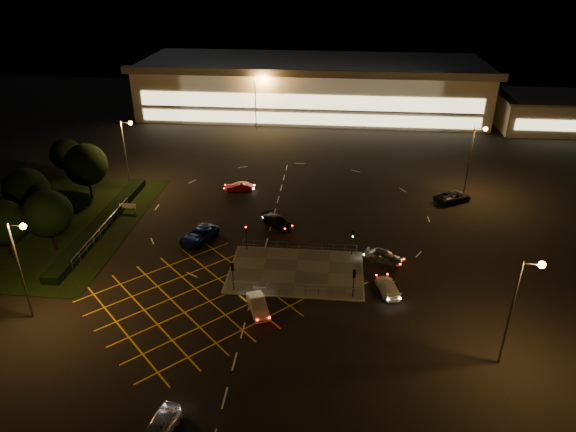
# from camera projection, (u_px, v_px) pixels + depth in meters

# --- Properties ---
(ground) EXTENTS (180.00, 180.00, 0.00)m
(ground) POSITION_uv_depth(u_px,v_px,m) (280.00, 261.00, 57.00)
(ground) COLOR black
(ground) RESTS_ON ground
(pedestrian_island) EXTENTS (14.00, 9.00, 0.12)m
(pedestrian_island) POSITION_uv_depth(u_px,v_px,m) (296.00, 272.00, 55.03)
(pedestrian_island) COLOR #4C4944
(pedestrian_island) RESTS_ON ground
(grass_verge) EXTENTS (18.00, 30.00, 0.08)m
(grass_verge) POSITION_uv_depth(u_px,v_px,m) (65.00, 224.00, 64.72)
(grass_verge) COLOR black
(grass_verge) RESTS_ON ground
(hedge) EXTENTS (2.00, 26.00, 1.00)m
(hedge) POSITION_uv_depth(u_px,v_px,m) (102.00, 223.00, 64.08)
(hedge) COLOR black
(hedge) RESTS_ON ground
(supermarket) EXTENTS (72.00, 26.50, 10.50)m
(supermarket) POSITION_uv_depth(u_px,v_px,m) (312.00, 86.00, 109.48)
(supermarket) COLOR beige
(supermarket) RESTS_ON ground
(retail_unit_a) EXTENTS (18.80, 14.80, 6.35)m
(retail_unit_a) POSITION_uv_depth(u_px,v_px,m) (546.00, 112.00, 99.38)
(retail_unit_a) COLOR beige
(retail_unit_a) RESTS_ON ground
(streetlight_sw) EXTENTS (1.78, 0.56, 10.03)m
(streetlight_sw) POSITION_uv_depth(u_px,v_px,m) (21.00, 258.00, 45.24)
(streetlight_sw) COLOR slate
(streetlight_sw) RESTS_ON ground
(streetlight_se) EXTENTS (1.78, 0.56, 10.03)m
(streetlight_se) POSITION_uv_depth(u_px,v_px,m) (520.00, 299.00, 39.84)
(streetlight_se) COLOR slate
(streetlight_se) RESTS_ON ground
(streetlight_nw) EXTENTS (1.78, 0.56, 10.03)m
(streetlight_nw) POSITION_uv_depth(u_px,v_px,m) (127.00, 145.00, 72.00)
(streetlight_nw) COLOR slate
(streetlight_nw) RESTS_ON ground
(streetlight_ne) EXTENTS (1.78, 0.56, 10.03)m
(streetlight_ne) POSITION_uv_depth(u_px,v_px,m) (474.00, 151.00, 69.62)
(streetlight_ne) COLOR slate
(streetlight_ne) RESTS_ON ground
(streetlight_far_left) EXTENTS (1.78, 0.56, 10.03)m
(streetlight_far_left) POSITION_uv_depth(u_px,v_px,m) (258.00, 95.00, 97.38)
(streetlight_far_left) COLOR slate
(streetlight_far_left) RESTS_ON ground
(streetlight_far_right) EXTENTS (1.78, 0.56, 10.03)m
(streetlight_far_right) POSITION_uv_depth(u_px,v_px,m) (471.00, 98.00, 95.69)
(streetlight_far_right) COLOR slate
(streetlight_far_right) RESTS_ON ground
(signal_sw) EXTENTS (0.28, 0.30, 3.15)m
(signal_sw) POSITION_uv_depth(u_px,v_px,m) (233.00, 271.00, 50.96)
(signal_sw) COLOR black
(signal_sw) RESTS_ON pedestrian_island
(signal_se) EXTENTS (0.28, 0.30, 3.15)m
(signal_se) POSITION_uv_depth(u_px,v_px,m) (354.00, 278.00, 49.92)
(signal_se) COLOR black
(signal_se) RESTS_ON pedestrian_island
(signal_nw) EXTENTS (0.28, 0.30, 3.15)m
(signal_nw) POSITION_uv_depth(u_px,v_px,m) (246.00, 232.00, 58.03)
(signal_nw) COLOR black
(signal_nw) RESTS_ON pedestrian_island
(signal_ne) EXTENTS (0.28, 0.30, 3.15)m
(signal_ne) POSITION_uv_depth(u_px,v_px,m) (353.00, 237.00, 57.00)
(signal_ne) COLOR black
(signal_ne) RESTS_ON pedestrian_island
(tree_a) EXTENTS (5.04, 5.04, 6.86)m
(tree_a) POSITION_uv_depth(u_px,v_px,m) (4.00, 223.00, 55.85)
(tree_a) COLOR black
(tree_a) RESTS_ON ground
(tree_b) EXTENTS (5.40, 5.40, 7.35)m
(tree_b) POSITION_uv_depth(u_px,v_px,m) (26.00, 190.00, 62.97)
(tree_b) COLOR black
(tree_b) RESTS_ON ground
(tree_c) EXTENTS (5.76, 5.76, 7.84)m
(tree_c) POSITION_uv_depth(u_px,v_px,m) (86.00, 165.00, 69.57)
(tree_c) COLOR black
(tree_c) RESTS_ON ground
(tree_d) EXTENTS (4.68, 4.68, 6.37)m
(tree_d) POSITION_uv_depth(u_px,v_px,m) (66.00, 154.00, 75.83)
(tree_d) COLOR black
(tree_d) RESTS_ON ground
(tree_e) EXTENTS (5.40, 5.40, 7.35)m
(tree_e) POSITION_uv_depth(u_px,v_px,m) (48.00, 214.00, 57.14)
(tree_e) COLOR black
(tree_e) RESTS_ON ground
(car_near_silver) EXTENTS (2.40, 4.62, 1.50)m
(car_near_silver) POSITION_uv_depth(u_px,v_px,m) (159.00, 428.00, 35.99)
(car_near_silver) COLOR #ADB0B5
(car_near_silver) RESTS_ON ground
(car_queue_white) EXTENTS (2.89, 4.40, 1.37)m
(car_queue_white) POSITION_uv_depth(u_px,v_px,m) (258.00, 306.00, 48.69)
(car_queue_white) COLOR silver
(car_queue_white) RESTS_ON ground
(car_left_blue) EXTENTS (4.40, 6.05, 1.53)m
(car_left_blue) POSITION_uv_depth(u_px,v_px,m) (199.00, 235.00, 60.74)
(car_left_blue) COLOR #0D1D4E
(car_left_blue) RESTS_ON ground
(car_far_dkgrey) EXTENTS (4.57, 4.41, 1.31)m
(car_far_dkgrey) POSITION_uv_depth(u_px,v_px,m) (277.00, 222.00, 64.05)
(car_far_dkgrey) COLOR black
(car_far_dkgrey) RESTS_ON ground
(car_right_silver) EXTENTS (4.61, 3.35, 1.46)m
(car_right_silver) POSITION_uv_depth(u_px,v_px,m) (384.00, 256.00, 56.55)
(car_right_silver) COLOR #9FA1A6
(car_right_silver) RESTS_ON ground
(car_circ_red) EXTENTS (3.94, 1.69, 1.26)m
(car_circ_red) POSITION_uv_depth(u_px,v_px,m) (239.00, 187.00, 73.62)
(car_circ_red) COLOR #9F140B
(car_circ_red) RESTS_ON ground
(car_east_grey) EXTENTS (5.76, 4.81, 1.46)m
(car_east_grey) POSITION_uv_depth(u_px,v_px,m) (453.00, 197.00, 70.44)
(car_east_grey) COLOR black
(car_east_grey) RESTS_ON ground
(car_approach_white) EXTENTS (2.63, 4.57, 1.25)m
(car_approach_white) POSITION_uv_depth(u_px,v_px,m) (388.00, 287.00, 51.55)
(car_approach_white) COLOR silver
(car_approach_white) RESTS_ON ground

